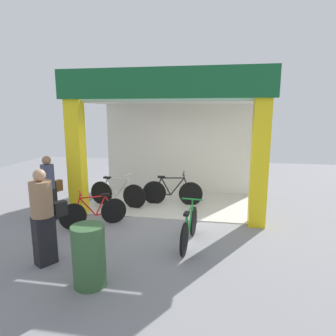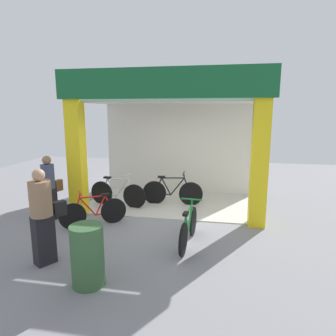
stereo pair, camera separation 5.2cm
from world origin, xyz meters
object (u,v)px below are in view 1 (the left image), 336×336
Objects in this scene: pedestrian_0 at (49,188)px; trash_bin at (89,256)px; bicycle_inside_1 at (117,193)px; pedestrian_1 at (44,215)px; bicycle_parked_1 at (189,228)px; bicycle_inside_0 at (172,192)px; bicycle_parked_0 at (94,212)px.

pedestrian_0 is 1.65× the size of trash_bin.
bicycle_inside_1 is 3.23m from pedestrian_1.
pedestrian_1 is (-2.35, -1.16, 0.53)m from bicycle_parked_1.
bicycle_inside_0 is 1.78× the size of trash_bin.
trash_bin is (1.02, -0.48, -0.40)m from pedestrian_1.
trash_bin reaches higher than bicycle_parked_0.
bicycle_parked_1 is at bearing -14.36° from bicycle_parked_0.
pedestrian_0 is 0.94× the size of pedestrian_1.
trash_bin is (2.11, -2.41, -0.32)m from pedestrian_0.
bicycle_inside_1 is at bearing 87.33° from pedestrian_1.
pedestrian_0 reaches higher than bicycle_parked_0.
bicycle_parked_0 is at bearing 165.64° from bicycle_parked_1.
bicycle_parked_1 is 2.12m from trash_bin.
bicycle_inside_1 is at bearing 137.26° from bicycle_parked_1.
bicycle_parked_1 is at bearing -42.74° from bicycle_inside_1.
pedestrian_1 is (-1.61, -3.60, 0.50)m from bicycle_inside_0.
bicycle_parked_1 reaches higher than bicycle_parked_0.
pedestrian_1 is 1.20m from trash_bin.
bicycle_inside_0 is at bearing 106.83° from bicycle_parked_1.
bicycle_inside_0 reaches higher than bicycle_parked_1.
pedestrian_1 is at bearing 154.59° from trash_bin.
bicycle_parked_0 is 1.31m from pedestrian_0.
pedestrian_1 reaches higher than bicycle_inside_1.
bicycle_parked_1 is at bearing -12.66° from pedestrian_0.
pedestrian_1 is at bearing -114.15° from bicycle_inside_0.
bicycle_parked_0 is at bearing -91.41° from bicycle_inside_1.
bicycle_parked_0 is at bearing 86.26° from pedestrian_1.
trash_bin is (0.91, -2.21, 0.14)m from bicycle_parked_0.
bicycle_parked_0 is 0.76× the size of pedestrian_1.
trash_bin reaches higher than bicycle_inside_0.
pedestrian_0 reaches higher than bicycle_inside_0.
pedestrian_1 is (-0.11, -1.73, 0.54)m from bicycle_parked_0.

